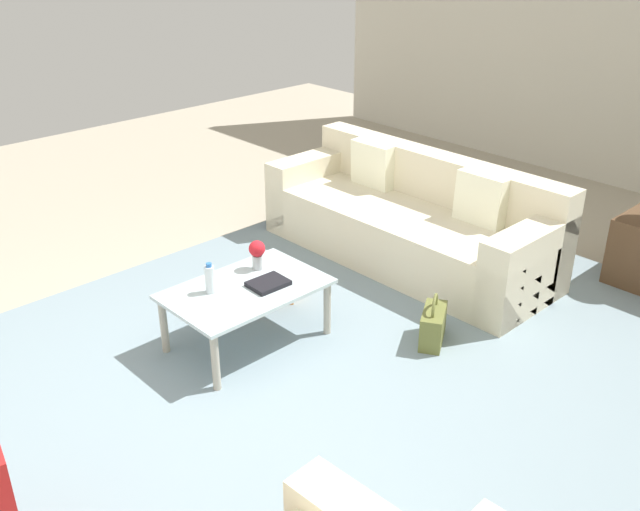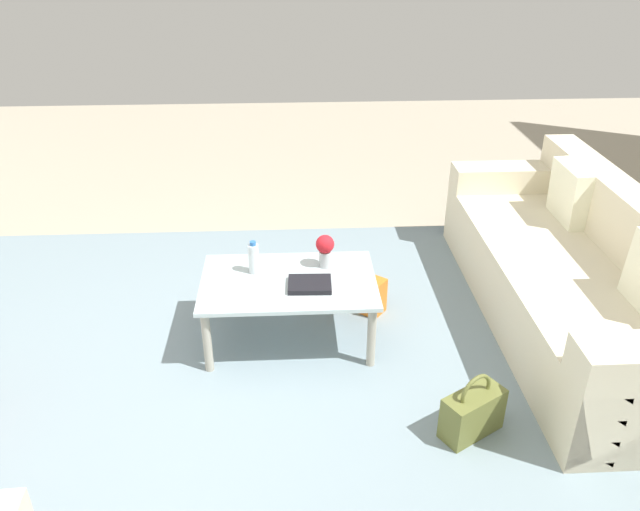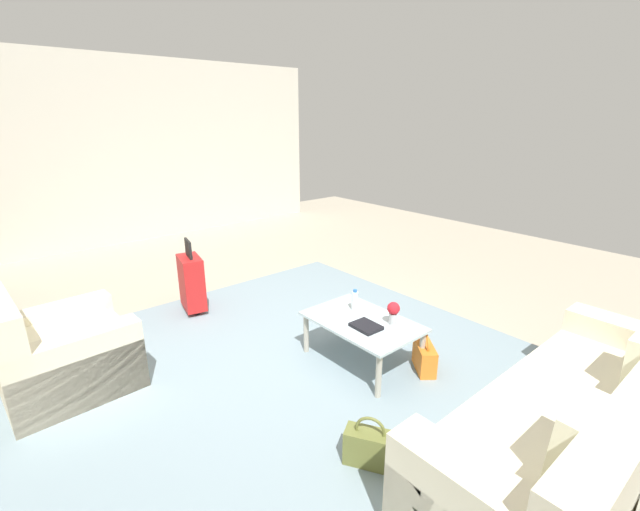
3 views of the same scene
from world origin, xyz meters
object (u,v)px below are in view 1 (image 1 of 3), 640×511
at_px(couch, 413,223).
at_px(water_bottle, 210,279).
at_px(handbag_orange, 271,286).
at_px(coffee_table_book, 268,283).
at_px(handbag_olive, 433,325).
at_px(flower_vase, 257,252).
at_px(coffee_table, 246,294).

relative_size(couch, water_bottle, 12.00).
relative_size(couch, handbag_orange, 6.84).
relative_size(coffee_table_book, handbag_orange, 0.68).
bearing_deg(coffee_table_book, handbag_orange, -128.75).
bearing_deg(handbag_orange, couch, 170.75).
height_order(couch, handbag_olive, couch).
distance_m(water_bottle, flower_vase, 0.42).
relative_size(coffee_table, handbag_olive, 2.83).
distance_m(coffee_table, water_bottle, 0.27).
bearing_deg(handbag_orange, coffee_table_book, 49.25).
bearing_deg(flower_vase, coffee_table_book, 66.50).
distance_m(couch, water_bottle, 2.00).
distance_m(coffee_table, flower_vase, 0.32).
height_order(water_bottle, handbag_olive, water_bottle).
xyz_separation_m(couch, flower_vase, (1.57, -0.05, 0.24)).
xyz_separation_m(coffee_table, flower_vase, (-0.22, -0.15, 0.18)).
bearing_deg(handbag_olive, coffee_table, -43.37).
distance_m(coffee_table, handbag_orange, 0.61).
bearing_deg(flower_vase, water_bottle, 6.79).
relative_size(couch, handbag_olive, 6.84).
distance_m(coffee_table_book, handbag_olive, 1.12).
bearing_deg(handbag_olive, flower_vase, -56.00).
bearing_deg(water_bottle, handbag_olive, 139.22).
height_order(coffee_table_book, flower_vase, flower_vase).
relative_size(coffee_table, handbag_orange, 2.83).
xyz_separation_m(water_bottle, coffee_table_book, (-0.32, 0.18, -0.08)).
bearing_deg(water_bottle, handbag_orange, -161.88).
bearing_deg(water_bottle, flower_vase, -173.21).
bearing_deg(coffee_table, couch, -176.80).
xyz_separation_m(coffee_table_book, handbag_olive, (-0.77, 0.76, -0.30)).
height_order(water_bottle, coffee_table_book, water_bottle).
xyz_separation_m(flower_vase, handbag_orange, (-0.24, -0.17, -0.41)).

